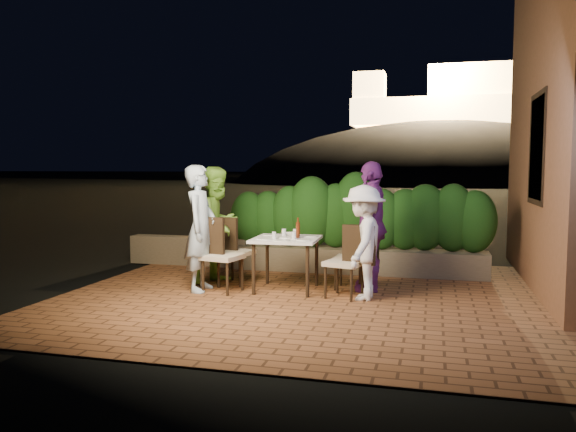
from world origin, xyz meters
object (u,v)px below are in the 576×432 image
(dining_table, at_px, (286,264))
(diner_white, at_px, (363,242))
(bowl, at_px, (288,234))
(chair_left_front, at_px, (223,255))
(chair_right_back, at_px, (350,257))
(diner_green, at_px, (218,225))
(diner_blue, at_px, (201,228))
(beer_bottle, at_px, (298,228))
(parapet_lamp, at_px, (198,233))
(diner_purple, at_px, (371,226))
(chair_right_front, at_px, (344,261))
(chair_left_back, at_px, (236,251))

(dining_table, height_order, diner_white, diner_white)
(bowl, height_order, chair_left_front, chair_left_front)
(chair_right_back, distance_m, diner_green, 2.04)
(diner_blue, distance_m, diner_green, 0.59)
(diner_blue, height_order, diner_white, diner_blue)
(diner_blue, bearing_deg, chair_right_back, -76.64)
(beer_bottle, bearing_deg, parapet_lamp, 144.58)
(diner_purple, bearing_deg, bowl, -91.75)
(beer_bottle, relative_size, chair_right_front, 0.29)
(diner_purple, bearing_deg, chair_left_back, -92.30)
(chair_right_front, xyz_separation_m, diner_white, (0.26, -0.03, 0.26))
(dining_table, distance_m, diner_green, 1.27)
(chair_right_front, height_order, diner_white, diner_white)
(beer_bottle, relative_size, chair_left_back, 0.29)
(dining_table, bearing_deg, diner_green, 167.00)
(diner_green, distance_m, parapet_lamp, 1.66)
(chair_left_front, height_order, diner_blue, diner_blue)
(chair_left_front, distance_m, chair_left_back, 0.57)
(chair_left_back, xyz_separation_m, diner_green, (-0.29, 0.01, 0.38))
(diner_green, bearing_deg, parapet_lamp, 53.20)
(diner_green, bearing_deg, chair_left_front, -133.79)
(diner_white, bearing_deg, beer_bottle, -103.72)
(diner_white, bearing_deg, diner_purple, -179.81)
(beer_bottle, xyz_separation_m, chair_right_back, (0.70, 0.29, -0.43))
(diner_white, bearing_deg, dining_table, -99.72)
(dining_table, bearing_deg, chair_right_back, 20.43)
(chair_left_back, relative_size, diner_green, 0.57)
(bowl, bearing_deg, chair_right_front, -29.31)
(bowl, height_order, diner_green, diner_green)
(chair_left_back, height_order, parapet_lamp, chair_left_back)
(chair_left_back, height_order, diner_purple, diner_purple)
(chair_right_front, bearing_deg, chair_right_back, -74.74)
(beer_bottle, xyz_separation_m, parapet_lamp, (-2.22, 1.58, -0.32))
(chair_right_front, bearing_deg, diner_white, -171.62)
(beer_bottle, relative_size, diner_blue, 0.16)
(beer_bottle, distance_m, parapet_lamp, 2.74)
(beer_bottle, height_order, bowl, beer_bottle)
(chair_right_back, bearing_deg, parapet_lamp, -20.03)
(beer_bottle, height_order, diner_white, diner_white)
(dining_table, height_order, diner_blue, diner_blue)
(diner_green, bearing_deg, dining_table, -84.10)
(parapet_lamp, bearing_deg, bowl, -33.62)
(diner_green, height_order, diner_purple, diner_purple)
(bowl, bearing_deg, beer_bottle, -49.70)
(parapet_lamp, bearing_deg, chair_right_front, -32.33)
(beer_bottle, distance_m, bowl, 0.33)
(dining_table, relative_size, chair_right_back, 0.98)
(diner_purple, distance_m, parapet_lamp, 3.48)
(chair_left_front, distance_m, chair_right_front, 1.70)
(diner_blue, relative_size, diner_green, 1.01)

